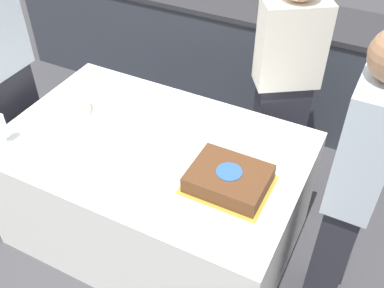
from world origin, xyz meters
The scene contains 11 objects.
ground_plane centered at (0.00, 0.00, 0.00)m, with size 14.00×14.00×0.00m, color #424247.
back_counter centered at (0.00, 1.62, 0.46)m, with size 4.40×0.58×0.92m.
dining_table centered at (0.00, 0.00, 0.38)m, with size 1.69×1.08×0.76m.
cake centered at (0.50, -0.09, 0.80)m, with size 0.42×0.34×0.10m.
plate_stack centered at (-0.58, 0.03, 0.78)m, with size 0.24×0.24×0.06m.
wine_glass centered at (-0.73, -0.35, 0.88)m, with size 0.07×0.07×0.18m.
side_plate_near_cake centered at (0.60, 0.20, 0.76)m, with size 0.18×0.18×0.00m.
utensil_pile centered at (-0.05, -0.40, 0.77)m, with size 0.15×0.08×0.02m.
person_cutting_cake centered at (0.50, 0.76, 0.85)m, with size 0.43×0.38×1.61m.
person_seated_left centered at (-1.06, 0.00, 0.87)m, with size 0.22×0.39×1.67m.
person_seated_right centered at (1.06, 0.00, 0.88)m, with size 0.21×0.35×1.69m.
Camera 1 is at (1.06, -1.57, 2.38)m, focal length 42.00 mm.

